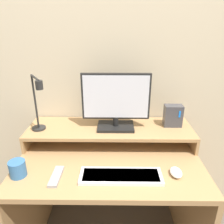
# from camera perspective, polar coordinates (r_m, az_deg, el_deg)

# --- Properties ---
(wall_back) EXTENTS (6.00, 0.05, 2.50)m
(wall_back) POSITION_cam_1_polar(r_m,az_deg,el_deg) (1.55, -0.42, 12.26)
(wall_back) COLOR beige
(wall_back) RESTS_ON ground_plane
(desk) EXTENTS (1.10, 0.71, 0.75)m
(desk) POSITION_cam_1_polar(r_m,az_deg,el_deg) (1.51, -0.63, -18.92)
(desk) COLOR #A87F51
(desk) RESTS_ON ground_plane
(monitor_shelf) EXTENTS (1.10, 0.33, 0.11)m
(monitor_shelf) POSITION_cam_1_polar(r_m,az_deg,el_deg) (1.48, -0.52, -4.53)
(monitor_shelf) COLOR #A87F51
(monitor_shelf) RESTS_ON desk
(monitor) EXTENTS (0.44, 0.16, 0.37)m
(monitor) POSITION_cam_1_polar(r_m,az_deg,el_deg) (1.39, 1.02, 2.69)
(monitor) COLOR black
(monitor) RESTS_ON monitor_shelf
(desk_lamp) EXTENTS (0.15, 0.20, 0.37)m
(desk_lamp) POSITION_cam_1_polar(r_m,az_deg,el_deg) (1.40, -18.79, 1.57)
(desk_lamp) COLOR black
(desk_lamp) RESTS_ON monitor_shelf
(router_dock) EXTENTS (0.12, 0.07, 0.15)m
(router_dock) POSITION_cam_1_polar(r_m,az_deg,el_deg) (1.52, 15.62, -0.93)
(router_dock) COLOR #3D3D42
(router_dock) RESTS_ON monitor_shelf
(keyboard) EXTENTS (0.44, 0.14, 0.02)m
(keyboard) POSITION_cam_1_polar(r_m,az_deg,el_deg) (1.21, 2.32, -16.33)
(keyboard) COLOR silver
(keyboard) RESTS_ON desk
(mouse) EXTENTS (0.06, 0.09, 0.04)m
(mouse) POSITION_cam_1_polar(r_m,az_deg,el_deg) (1.27, 16.38, -14.87)
(mouse) COLOR white
(mouse) RESTS_ON desk
(remote_control) EXTENTS (0.05, 0.16, 0.02)m
(remote_control) POSITION_cam_1_polar(r_m,az_deg,el_deg) (1.24, -14.35, -15.97)
(remote_control) COLOR #99999E
(remote_control) RESTS_ON desk
(mug) EXTENTS (0.09, 0.09, 0.09)m
(mug) POSITION_cam_1_polar(r_m,az_deg,el_deg) (1.30, -23.44, -13.43)
(mug) COLOR #33669E
(mug) RESTS_ON desk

